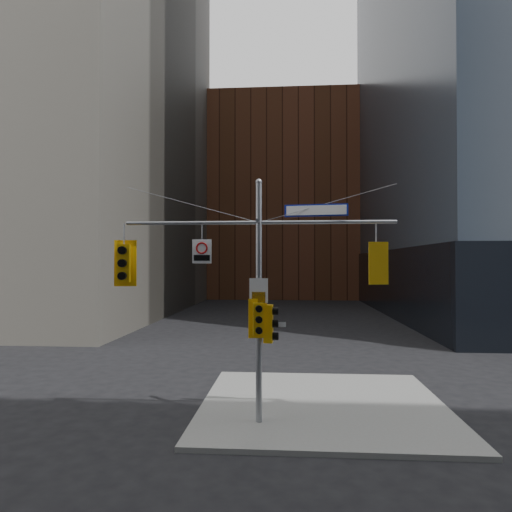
# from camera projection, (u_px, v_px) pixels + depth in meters

# --- Properties ---
(ground) EXTENTS (160.00, 160.00, 0.00)m
(ground) POSITION_uv_depth(u_px,v_px,m) (254.00, 455.00, 11.36)
(ground) COLOR black
(ground) RESTS_ON ground
(sidewalk_corner) EXTENTS (8.00, 8.00, 0.15)m
(sidewalk_corner) POSITION_uv_depth(u_px,v_px,m) (323.00, 405.00, 15.20)
(sidewalk_corner) COLOR gray
(sidewalk_corner) RESTS_ON ground
(brick_midrise) EXTENTS (26.00, 20.00, 28.00)m
(brick_midrise) POSITION_uv_depth(u_px,v_px,m) (283.00, 203.00, 69.42)
(brick_midrise) COLOR brown
(brick_midrise) RESTS_ON ground
(signal_assembly) EXTENTS (8.00, 0.80, 7.30)m
(signal_assembly) POSITION_uv_depth(u_px,v_px,m) (259.00, 276.00, 13.42)
(signal_assembly) COLOR #93959B
(signal_assembly) RESTS_ON ground
(traffic_light_west_arm) EXTENTS (0.67, 0.57, 1.41)m
(traffic_light_west_arm) POSITION_uv_depth(u_px,v_px,m) (124.00, 263.00, 13.74)
(traffic_light_west_arm) COLOR #F5B00C
(traffic_light_west_arm) RESTS_ON ground
(traffic_light_east_arm) EXTENTS (0.58, 0.53, 1.22)m
(traffic_light_east_arm) POSITION_uv_depth(u_px,v_px,m) (376.00, 263.00, 13.18)
(traffic_light_east_arm) COLOR #F5B00C
(traffic_light_east_arm) RESTS_ON ground
(traffic_light_pole_side) EXTENTS (0.44, 0.38, 1.11)m
(traffic_light_pole_side) POSITION_uv_depth(u_px,v_px,m) (270.00, 324.00, 13.38)
(traffic_light_pole_side) COLOR #F5B00C
(traffic_light_pole_side) RESTS_ON ground
(traffic_light_pole_front) EXTENTS (0.54, 0.48, 1.15)m
(traffic_light_pole_front) POSITION_uv_depth(u_px,v_px,m) (258.00, 319.00, 13.13)
(traffic_light_pole_front) COLOR #F5B00C
(traffic_light_pole_front) RESTS_ON ground
(street_sign_blade) EXTENTS (1.85, 0.28, 0.36)m
(street_sign_blade) POSITION_uv_depth(u_px,v_px,m) (316.00, 210.00, 13.33)
(street_sign_blade) COLOR navy
(street_sign_blade) RESTS_ON ground
(regulatory_sign_arm) EXTENTS (0.58, 0.06, 0.72)m
(regulatory_sign_arm) POSITION_uv_depth(u_px,v_px,m) (202.00, 251.00, 13.54)
(regulatory_sign_arm) COLOR silver
(regulatory_sign_arm) RESTS_ON ground
(regulatory_sign_pole) EXTENTS (0.55, 0.10, 0.72)m
(regulatory_sign_pole) POSITION_uv_depth(u_px,v_px,m) (259.00, 291.00, 13.30)
(regulatory_sign_pole) COLOR silver
(regulatory_sign_pole) RESTS_ON ground
(street_blade_ew) EXTENTS (0.69, 0.05, 0.14)m
(street_blade_ew) POSITION_uv_depth(u_px,v_px,m) (274.00, 325.00, 13.37)
(street_blade_ew) COLOR silver
(street_blade_ew) RESTS_ON ground
(street_blade_ns) EXTENTS (0.10, 0.79, 0.16)m
(street_blade_ns) POSITION_uv_depth(u_px,v_px,m) (260.00, 328.00, 13.85)
(street_blade_ns) COLOR #145926
(street_blade_ns) RESTS_ON ground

